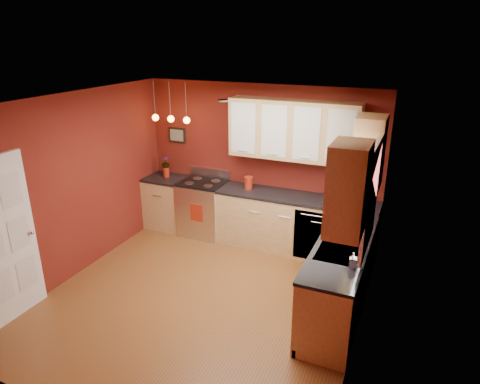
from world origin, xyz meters
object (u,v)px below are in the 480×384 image
at_px(gas_range, 203,208).
at_px(soap_pump, 353,260).
at_px(coffee_maker, 340,194).
at_px(red_canister, 249,183).
at_px(sink, 340,252).

height_order(gas_range, soap_pump, soap_pump).
distance_m(coffee_maker, soap_pump, 1.99).
bearing_deg(soap_pump, red_canister, 136.53).
height_order(sink, red_canister, sink).
xyz_separation_m(coffee_maker, soap_pump, (0.51, -1.92, -0.02)).
height_order(red_canister, soap_pump, red_canister).
bearing_deg(coffee_maker, soap_pump, -75.44).
bearing_deg(red_canister, gas_range, -178.57).
bearing_deg(red_canister, coffee_maker, 1.80).
bearing_deg(sink, coffee_maker, 101.33).
bearing_deg(red_canister, sink, -40.44).
relative_size(sink, coffee_maker, 2.97).
bearing_deg(gas_range, soap_pump, -33.38).
height_order(sink, soap_pump, sink).
xyz_separation_m(sink, coffee_maker, (-0.31, 1.57, 0.13)).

